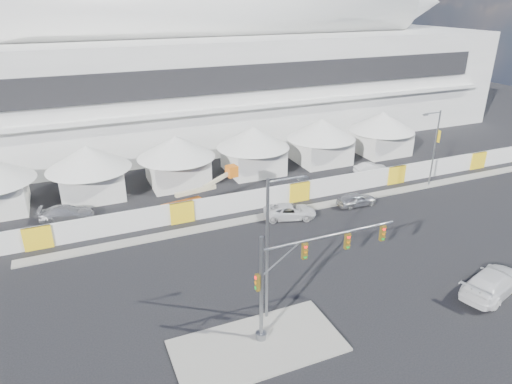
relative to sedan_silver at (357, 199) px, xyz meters
name	(u,v)px	position (x,y,z in m)	size (l,w,h in m)	color
ground	(320,295)	(-10.69, -11.24, -0.67)	(160.00, 160.00, 0.00)	black
median_island	(258,346)	(-16.69, -14.24, -0.60)	(10.00, 5.00, 0.15)	gray
far_curb	(421,186)	(9.31, 1.26, -0.61)	(80.00, 1.20, 0.12)	gray
stadium	(230,67)	(-1.98, 30.26, 8.78)	(80.00, 24.80, 21.98)	silver
tent_row	(216,151)	(-10.19, 12.76, 2.47)	(53.40, 8.40, 5.40)	silver
hoarding_fence	(299,192)	(-4.69, 3.26, 0.33)	(70.00, 0.25, 2.00)	silver
scaffold_tower	(451,80)	(35.31, 24.76, 5.33)	(4.40, 4.40, 12.00)	#595B60
sedan_silver	(357,199)	(0.00, 0.00, 0.00)	(3.96, 1.59, 1.35)	#A7A8AC
pickup_curb	(290,211)	(-7.27, 0.16, 0.00)	(4.87, 2.24, 1.35)	silver
pickup_near	(493,282)	(0.42, -15.73, 0.20)	(6.05, 2.46, 1.76)	white
lot_car_a	(371,169)	(6.54, 6.53, -0.02)	(3.98, 1.39, 1.31)	silver
lot_car_c	(66,213)	(-26.38, 7.87, 0.02)	(4.77, 1.94, 1.38)	#AEAFB3
traffic_mast	(293,276)	(-14.26, -13.80, 3.36)	(9.22, 0.68, 6.97)	slate
streetlight_median	(271,241)	(-14.89, -12.04, 4.95)	(2.64, 0.26, 9.53)	slate
streetlight_curb	(434,143)	(10.11, 1.26, 4.15)	(2.46, 0.55, 8.31)	gray
boom_lift	(191,203)	(-15.40, 4.65, 0.38)	(7.85, 2.34, 3.91)	orange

